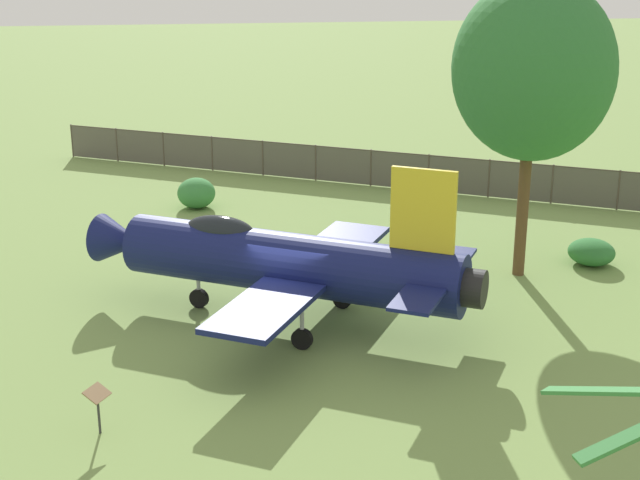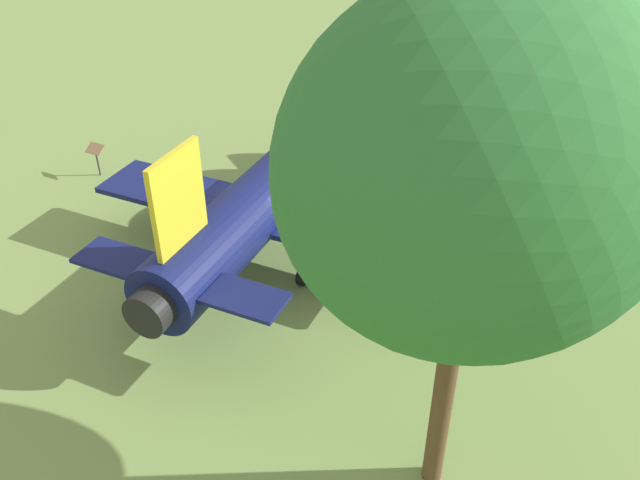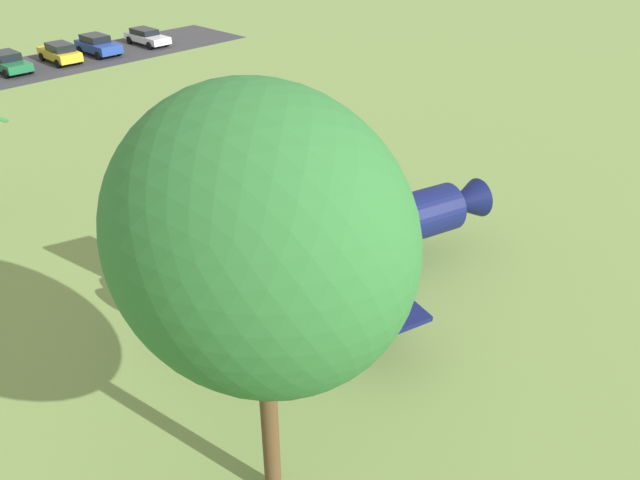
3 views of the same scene
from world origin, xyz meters
name	(u,v)px [view 1 (image 1 of 3)]	position (x,y,z in m)	size (l,w,h in m)	color
ground_plane	(291,322)	(0.00, 0.00, 0.00)	(200.00, 200.00, 0.00)	#75934C
display_jet	(279,261)	(0.19, 0.33, 1.89)	(9.39, 11.61, 5.03)	#111951
shade_tree	(533,70)	(2.98, -8.07, 6.87)	(5.91, 5.03, 9.79)	brown
perimeter_fence	(429,172)	(13.80, -7.73, 0.90)	(18.62, 33.14, 1.70)	#4C4238
shrub_near_fence	(591,252)	(3.58, -10.91, 0.45)	(1.67, 1.60, 0.89)	#2D7033
shrub_by_tree	(196,193)	(12.64, 2.58, 0.64)	(1.71, 1.59, 1.27)	#387F3D
info_plaque	(98,400)	(-5.76, 5.07, 0.85)	(0.72, 0.65, 1.14)	#333333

